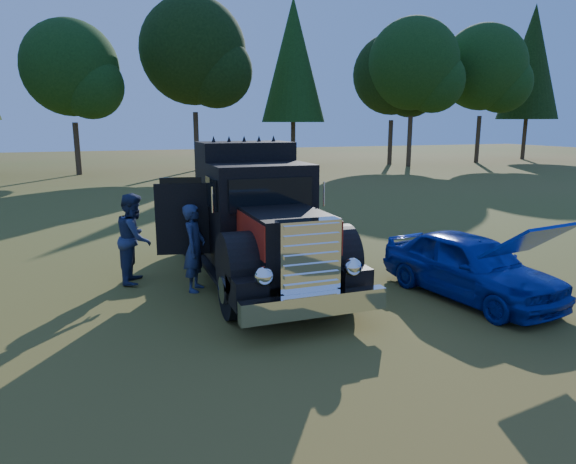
# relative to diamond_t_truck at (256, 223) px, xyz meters

# --- Properties ---
(ground) EXTENTS (120.00, 120.00, 0.00)m
(ground) POSITION_rel_diamond_t_truck_xyz_m (-0.55, -3.01, -1.28)
(ground) COLOR #3B5117
(ground) RESTS_ON ground
(treeline) EXTENTS (72.10, 24.04, 13.84)m
(treeline) POSITION_rel_diamond_t_truck_xyz_m (-0.91, 24.42, 6.40)
(treeline) COLOR #2D2116
(treeline) RESTS_ON ground
(diamond_t_truck) EXTENTS (3.36, 7.16, 3.00)m
(diamond_t_truck) POSITION_rel_diamond_t_truck_xyz_m (0.00, 0.00, 0.00)
(diamond_t_truck) COLOR black
(diamond_t_truck) RESTS_ON ground
(hotrod_coupe) EXTENTS (2.14, 4.26, 1.89)m
(hotrod_coupe) POSITION_rel_diamond_t_truck_xyz_m (3.66, -2.57, -0.62)
(hotrod_coupe) COLOR #1B07A5
(hotrod_coupe) RESTS_ON ground
(spectator_near) EXTENTS (0.68, 0.78, 1.81)m
(spectator_near) POSITION_rel_diamond_t_truck_xyz_m (-1.39, -0.27, -0.37)
(spectator_near) COLOR #1F2C49
(spectator_near) RESTS_ON ground
(spectator_far) EXTENTS (0.96, 1.11, 1.96)m
(spectator_far) POSITION_rel_diamond_t_truck_xyz_m (-2.51, 0.77, -0.30)
(spectator_far) COLOR navy
(spectator_far) RESTS_ON ground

